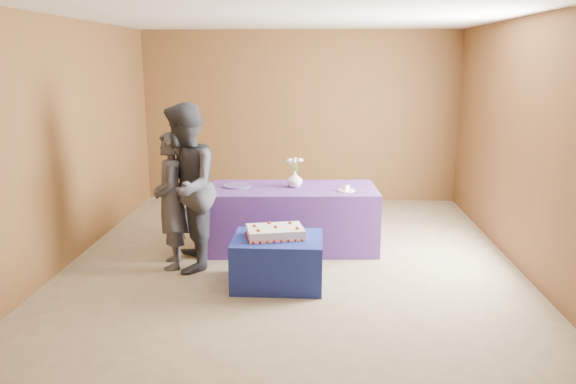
# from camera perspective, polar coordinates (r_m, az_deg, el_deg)

# --- Properties ---
(ground) EXTENTS (6.00, 6.00, 0.00)m
(ground) POSITION_cam_1_polar(r_m,az_deg,el_deg) (6.39, 0.36, -7.22)
(ground) COLOR gray
(ground) RESTS_ON ground
(room_shell) EXTENTS (5.04, 6.04, 2.72)m
(room_shell) POSITION_cam_1_polar(r_m,az_deg,el_deg) (6.00, 0.38, 9.11)
(room_shell) COLOR brown
(room_shell) RESTS_ON ground
(cake_table) EXTENTS (0.91, 0.71, 0.50)m
(cake_table) POSITION_cam_1_polar(r_m,az_deg,el_deg) (5.74, -1.04, -7.02)
(cake_table) COLOR navy
(cake_table) RESTS_ON ground
(serving_table) EXTENTS (2.05, 1.01, 0.75)m
(serving_table) POSITION_cam_1_polar(r_m,az_deg,el_deg) (6.80, 0.47, -2.64)
(serving_table) COLOR #59338D
(serving_table) RESTS_ON ground
(sheet_cake) EXTENTS (0.65, 0.51, 0.14)m
(sheet_cake) POSITION_cam_1_polar(r_m,az_deg,el_deg) (5.66, -1.32, -4.10)
(sheet_cake) COLOR silver
(sheet_cake) RESTS_ON cake_table
(vase) EXTENTS (0.21, 0.21, 0.19)m
(vase) POSITION_cam_1_polar(r_m,az_deg,el_deg) (6.72, 0.69, 1.32)
(vase) COLOR silver
(vase) RESTS_ON serving_table
(flower_spray) EXTENTS (0.20, 0.20, 0.15)m
(flower_spray) POSITION_cam_1_polar(r_m,az_deg,el_deg) (6.68, 0.69, 3.22)
(flower_spray) COLOR #3C722D
(flower_spray) RESTS_ON vase
(platter) EXTENTS (0.43, 0.43, 0.02)m
(platter) POSITION_cam_1_polar(r_m,az_deg,el_deg) (6.78, -5.18, 0.63)
(platter) COLOR #544992
(platter) RESTS_ON serving_table
(plate) EXTENTS (0.25, 0.25, 0.01)m
(plate) POSITION_cam_1_polar(r_m,az_deg,el_deg) (6.58, 5.93, 0.18)
(plate) COLOR white
(plate) RESTS_ON serving_table
(cake_slice) EXTENTS (0.09, 0.08, 0.08)m
(cake_slice) POSITION_cam_1_polar(r_m,az_deg,el_deg) (6.57, 5.94, 0.48)
(cake_slice) COLOR silver
(cake_slice) RESTS_ON plate
(knife) EXTENTS (0.26, 0.03, 0.00)m
(knife) POSITION_cam_1_polar(r_m,az_deg,el_deg) (6.48, 6.99, -0.09)
(knife) COLOR #B4B4B8
(knife) RESTS_ON serving_table
(guest_left) EXTENTS (0.49, 0.62, 1.50)m
(guest_left) POSITION_cam_1_polar(r_m,az_deg,el_deg) (6.22, -11.80, -0.87)
(guest_left) COLOR #3B3C45
(guest_left) RESTS_ON ground
(guest_right) EXTENTS (0.83, 0.99, 1.81)m
(guest_right) POSITION_cam_1_polar(r_m,az_deg,el_deg) (6.10, -10.48, 0.41)
(guest_right) COLOR #32343C
(guest_right) RESTS_ON ground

